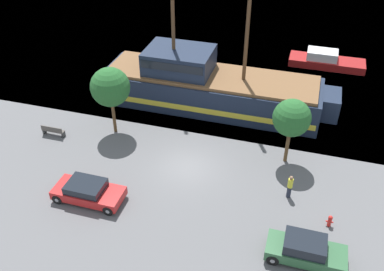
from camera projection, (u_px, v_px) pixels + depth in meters
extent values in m
plane|color=#5B5B5E|center=(188.00, 167.00, 29.01)|extent=(160.00, 160.00, 0.00)
cube|color=#192338|center=(210.00, 91.00, 34.84)|extent=(17.53, 4.86, 2.57)
cube|color=gold|center=(210.00, 95.00, 35.06)|extent=(17.18, 4.94, 0.45)
cube|color=#192338|center=(330.00, 104.00, 32.45)|extent=(1.40, 2.67, 1.80)
cube|color=brown|center=(211.00, 76.00, 34.02)|extent=(16.82, 4.47, 0.25)
cube|color=#192338|center=(179.00, 60.00, 34.03)|extent=(5.26, 3.89, 1.80)
cube|color=black|center=(179.00, 57.00, 33.87)|extent=(4.99, 3.95, 0.65)
cylinder|color=#4C331E|center=(248.00, 25.00, 30.78)|extent=(0.28, 0.28, 8.80)
cylinder|color=#4C331E|center=(173.00, 25.00, 32.48)|extent=(0.28, 0.28, 7.48)
cube|color=maroon|center=(327.00, 63.00, 41.25)|extent=(7.08, 2.30, 0.72)
cube|color=silver|center=(322.00, 55.00, 40.93)|extent=(2.83, 1.80, 0.82)
cube|color=black|center=(331.00, 56.00, 40.73)|extent=(0.12, 1.61, 0.65)
cube|color=#2D5B38|center=(306.00, 253.00, 22.43)|extent=(4.15, 1.72, 0.61)
cube|color=black|center=(305.00, 244.00, 22.10)|extent=(2.16, 1.55, 0.63)
cylinder|color=black|center=(337.00, 251.00, 22.79)|extent=(0.68, 0.22, 0.68)
cylinder|color=gray|center=(337.00, 251.00, 22.79)|extent=(0.26, 0.25, 0.26)
cylinder|color=black|center=(273.00, 260.00, 22.32)|extent=(0.68, 0.22, 0.68)
cylinder|color=gray|center=(273.00, 260.00, 22.32)|extent=(0.26, 0.25, 0.26)
cylinder|color=black|center=(277.00, 238.00, 23.53)|extent=(0.68, 0.22, 0.68)
cylinder|color=gray|center=(277.00, 238.00, 23.53)|extent=(0.26, 0.25, 0.26)
cube|color=#B21E1E|center=(89.00, 193.00, 26.16)|extent=(4.31, 1.88, 0.56)
cube|color=black|center=(86.00, 186.00, 25.89)|extent=(2.24, 1.69, 0.47)
cylinder|color=black|center=(108.00, 211.00, 25.22)|extent=(0.66, 0.22, 0.66)
cylinder|color=gray|center=(108.00, 211.00, 25.22)|extent=(0.25, 0.25, 0.25)
cylinder|color=black|center=(120.00, 192.00, 26.55)|extent=(0.66, 0.22, 0.66)
cylinder|color=gray|center=(120.00, 192.00, 26.55)|extent=(0.25, 0.25, 0.25)
cylinder|color=black|center=(58.00, 199.00, 26.00)|extent=(0.66, 0.22, 0.66)
cylinder|color=gray|center=(58.00, 199.00, 26.00)|extent=(0.25, 0.25, 0.25)
cylinder|color=black|center=(72.00, 181.00, 27.33)|extent=(0.66, 0.22, 0.66)
cylinder|color=gray|center=(72.00, 181.00, 27.33)|extent=(0.25, 0.25, 0.25)
cylinder|color=red|center=(329.00, 222.00, 24.54)|extent=(0.22, 0.22, 0.56)
sphere|color=red|center=(331.00, 218.00, 24.34)|extent=(0.25, 0.25, 0.25)
cylinder|color=red|center=(327.00, 221.00, 24.57)|extent=(0.10, 0.09, 0.09)
cylinder|color=red|center=(332.00, 222.00, 24.49)|extent=(0.10, 0.09, 0.09)
cube|color=#4C4742|center=(53.00, 130.00, 31.82)|extent=(1.72, 0.45, 0.05)
cube|color=#4C4742|center=(51.00, 129.00, 31.53)|extent=(1.72, 0.06, 0.40)
cube|color=#2D2D2D|center=(45.00, 131.00, 32.13)|extent=(0.12, 0.36, 0.40)
cube|color=#2D2D2D|center=(63.00, 135.00, 31.76)|extent=(0.12, 0.36, 0.40)
cylinder|color=#232838|center=(289.00, 192.00, 26.42)|extent=(0.27, 0.27, 0.81)
cylinder|color=gold|center=(290.00, 183.00, 26.01)|extent=(0.32, 0.32, 0.63)
sphere|color=#8C664C|center=(291.00, 178.00, 25.76)|extent=(0.22, 0.22, 0.22)
cylinder|color=brown|center=(114.00, 117.00, 31.74)|extent=(0.24, 0.24, 2.59)
sphere|color=#235B28|center=(110.00, 87.00, 30.29)|extent=(2.84, 2.84, 2.84)
cylinder|color=brown|center=(287.00, 146.00, 28.85)|extent=(0.24, 0.24, 2.47)
sphere|color=#235B28|center=(292.00, 118.00, 27.52)|extent=(2.49, 2.49, 2.49)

